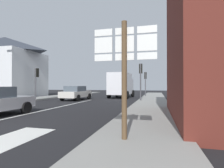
# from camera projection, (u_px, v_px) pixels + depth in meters

# --- Properties ---
(ground_plane) EXTENTS (80.00, 80.00, 0.00)m
(ground_plane) POSITION_uv_depth(u_px,v_px,m) (83.00, 102.00, 16.46)
(ground_plane) COLOR black
(sidewalk_right) EXTENTS (2.69, 44.00, 0.14)m
(sidewalk_right) POSITION_uv_depth(u_px,v_px,m) (151.00, 105.00, 12.96)
(sidewalk_right) COLOR gray
(sidewalk_right) RESTS_ON ground
(sidewalk_left) EXTENTS (2.69, 44.00, 0.14)m
(sidewalk_left) POSITION_uv_depth(u_px,v_px,m) (11.00, 101.00, 16.08)
(sidewalk_left) COLOR gray
(sidewalk_left) RESTS_ON ground
(lane_centre_stripe) EXTENTS (0.16, 12.00, 0.01)m
(lane_centre_stripe) POSITION_uv_depth(u_px,v_px,m) (61.00, 107.00, 12.58)
(lane_centre_stripe) COLOR silver
(lane_centre_stripe) RESTS_ON ground
(lane_turn_arrow) EXTENTS (1.20, 2.20, 0.01)m
(lane_turn_arrow) POSITION_uv_depth(u_px,v_px,m) (17.00, 137.00, 5.13)
(lane_turn_arrow) COLOR silver
(lane_turn_arrow) RESTS_ON ground
(clapboard_house_left) EXTENTS (9.12, 8.00, 7.99)m
(clapboard_house_left) POSITION_uv_depth(u_px,v_px,m) (5.00, 67.00, 23.32)
(clapboard_house_left) COLOR silver
(clapboard_house_left) RESTS_ON ground
(sedan_far) EXTENTS (2.06, 4.25, 1.47)m
(sedan_far) POSITION_uv_depth(u_px,v_px,m) (76.00, 93.00, 18.53)
(sedan_far) COLOR beige
(sedan_far) RESTS_ON ground
(delivery_truck) EXTENTS (2.76, 5.13, 3.05)m
(delivery_truck) POSITION_uv_depth(u_px,v_px,m) (121.00, 85.00, 22.00)
(delivery_truck) COLOR silver
(delivery_truck) RESTS_ON ground
(route_sign_post) EXTENTS (1.66, 0.14, 3.20)m
(route_sign_post) POSITION_uv_depth(u_px,v_px,m) (124.00, 67.00, 4.57)
(route_sign_post) COLOR brown
(route_sign_post) RESTS_ON ground
(traffic_light_far_right) EXTENTS (0.30, 0.49, 3.31)m
(traffic_light_far_right) POSITION_uv_depth(u_px,v_px,m) (145.00, 79.00, 23.32)
(traffic_light_far_right) COLOR #47474C
(traffic_light_far_right) RESTS_ON ground
(traffic_light_near_right) EXTENTS (0.30, 0.49, 3.57)m
(traffic_light_near_right) POSITION_uv_depth(u_px,v_px,m) (141.00, 74.00, 16.45)
(traffic_light_near_right) COLOR #47474C
(traffic_light_near_right) RESTS_ON ground
(traffic_light_near_left) EXTENTS (0.30, 0.49, 3.29)m
(traffic_light_near_left) POSITION_uv_depth(u_px,v_px,m) (36.00, 77.00, 17.95)
(traffic_light_near_left) COLOR #47474C
(traffic_light_near_left) RESTS_ON ground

